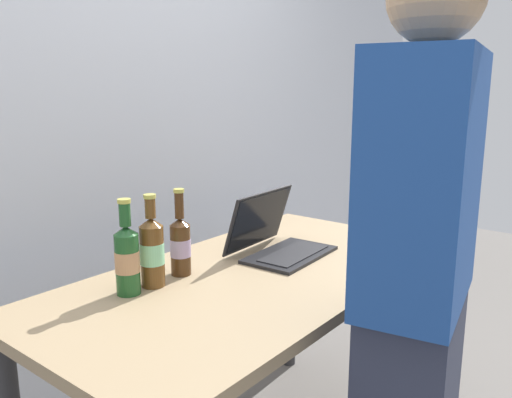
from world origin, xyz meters
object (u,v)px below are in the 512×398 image
at_px(beer_bottle_brown, 152,250).
at_px(beer_bottle_dark, 127,257).
at_px(beer_bottle_green, 180,244).
at_px(laptop, 277,239).
at_px(person_figure, 416,290).

bearing_deg(beer_bottle_brown, beer_bottle_dark, 174.48).
bearing_deg(beer_bottle_dark, beer_bottle_green, -0.71).
bearing_deg(beer_bottle_green, laptop, -17.33).
distance_m(laptop, person_figure, 0.72).
height_order(beer_bottle_green, person_figure, person_figure).
bearing_deg(beer_bottle_dark, beer_bottle_brown, -5.52).
height_order(beer_bottle_dark, beer_bottle_brown, same).
height_order(beer_bottle_dark, person_figure, person_figure).
height_order(laptop, beer_bottle_brown, beer_bottle_brown).
xyz_separation_m(beer_bottle_dark, person_figure, (0.28, -0.77, 0.00)).
bearing_deg(laptop, beer_bottle_brown, 167.44).
height_order(beer_bottle_green, beer_bottle_dark, beer_bottle_dark).
xyz_separation_m(beer_bottle_brown, person_figure, (0.19, -0.76, 0.00)).
xyz_separation_m(beer_bottle_green, beer_bottle_dark, (-0.21, 0.00, 0.01)).
bearing_deg(beer_bottle_green, beer_bottle_brown, -177.29).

